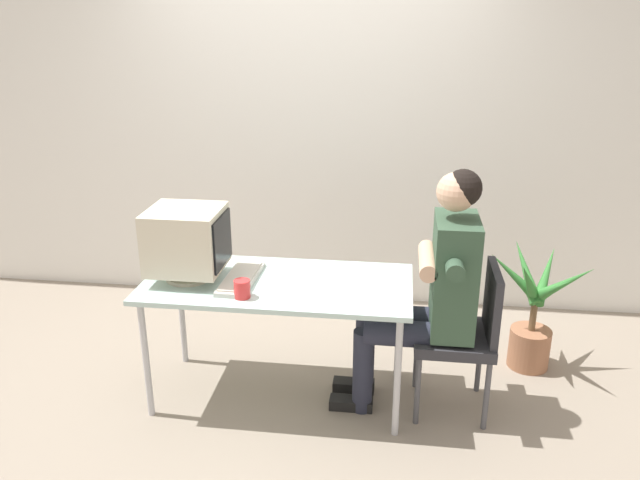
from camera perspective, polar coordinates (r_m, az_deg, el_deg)
The scene contains 9 objects.
ground_plane at distance 3.75m, azimuth -3.62°, elevation -13.74°, with size 12.00×12.00×0.00m, color gray.
wall_back at distance 4.50m, azimuth 3.24°, elevation 12.58°, with size 8.00×0.10×3.00m, color silver.
desk at distance 3.43m, azimuth -3.86°, elevation -4.61°, with size 1.45×0.69×0.71m.
crt_monitor at distance 3.43m, azimuth -11.97°, elevation -0.01°, with size 0.40×0.36×0.39m.
keyboard at distance 3.43m, azimuth -7.19°, elevation -3.44°, with size 0.17×0.46×0.03m.
office_chair at distance 3.47m, azimuth 13.02°, elevation -7.89°, with size 0.42×0.42×0.84m.
person_seated at distance 3.35m, azimuth 10.11°, elevation -4.10°, with size 0.74×0.58×1.36m.
potted_plant at distance 4.05m, azimuth 18.82°, elevation -6.36°, with size 0.66×0.61×0.79m.
desk_mug at distance 3.23m, azimuth -7.07°, elevation -4.40°, with size 0.08×0.09×0.10m.
Camera 1 is at (0.63, -3.05, 2.09)m, focal length 35.28 mm.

